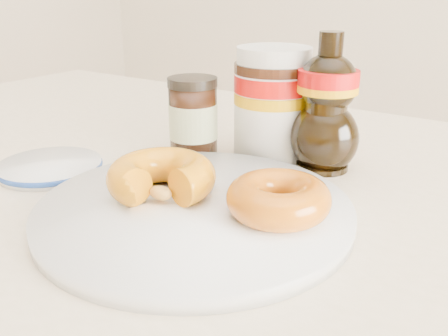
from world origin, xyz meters
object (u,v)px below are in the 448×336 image
Objects in this scene: dining_table at (187,257)px; blue_rim_saucer at (50,167)px; donut_bitten at (162,177)px; nutella_jar at (273,99)px; plate at (195,210)px; syrup_bottle at (327,103)px; donut_whole at (279,198)px; dark_jar at (193,118)px.

blue_rim_saucer reaches higher than dining_table.
donut_bitten is 0.88× the size of blue_rim_saucer.
donut_bitten is at bearing -92.87° from nutella_jar.
donut_bitten is at bearing -77.91° from dining_table.
plate is 0.21m from syrup_bottle.
blue_rim_saucer is (-0.26, -0.19, -0.07)m from syrup_bottle.
donut_whole is 0.94× the size of dark_jar.
dining_table is 8.74× the size of syrup_bottle.
syrup_bottle reaches higher than donut_bitten.
nutella_jar reaches higher than plate.
syrup_bottle is at bearing 76.45° from plate.
nutella_jar is 1.13× the size of blue_rim_saucer.
plate is 0.19m from dark_jar.
dining_table is 4.68× the size of plate.
syrup_bottle is at bearing -6.52° from nutella_jar.
dining_table is 11.53× the size of blue_rim_saucer.
plate reaches higher than blue_rim_saucer.
donut_whole is 0.18m from syrup_bottle.
nutella_jar is at bearing 32.75° from dark_jar.
donut_bitten reaches higher than donut_whole.
donut_whole is 0.23m from dark_jar.
dark_jar is (-0.16, -0.05, -0.03)m from syrup_bottle.
dining_table is at bearing 117.08° from donut_bitten.
donut_bitten reaches higher than blue_rim_saucer.
donut_whole is at bearing 26.14° from donut_bitten.
donut_whole reaches higher than blue_rim_saucer.
nutella_jar reaches higher than donut_whole.
plate is at bearing -81.86° from nutella_jar.
donut_bitten is at bearing -0.44° from blue_rim_saucer.
donut_whole is at bearing -33.25° from dark_jar.
donut_whole is at bearing 4.24° from blue_rim_saucer.
dark_jar reaches higher than donut_whole.
donut_bitten is 0.18m from blue_rim_saucer.
donut_whole is at bearing 15.70° from plate.
nutella_jar is at bearing 102.13° from donut_bitten.
donut_bitten is 0.67× the size of syrup_bottle.
donut_whole is 0.68× the size of nutella_jar.
blue_rim_saucer is (-0.10, -0.15, -0.04)m from dark_jar.
donut_whole reaches higher than plate.
dark_jar is 0.82× the size of blue_rim_saucer.
donut_whole is (0.08, 0.02, 0.02)m from plate.
syrup_bottle reaches higher than dining_table.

